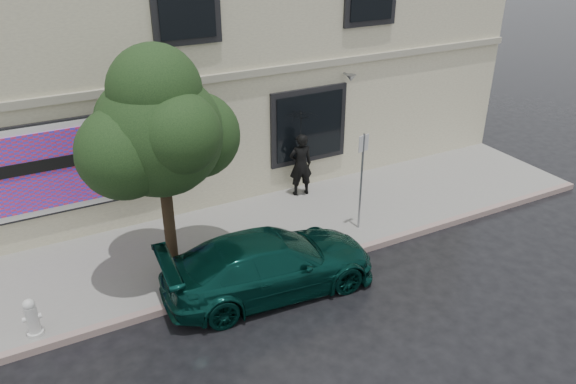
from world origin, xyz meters
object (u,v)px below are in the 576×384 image
pedestrian (301,165)px  fire_hydrant (32,318)px  car (270,263)px  street_tree (159,134)px

pedestrian → fire_hydrant: bearing=31.5°
car → pedestrian: 4.26m
pedestrian → street_tree: 5.20m
pedestrian → car: bearing=62.8°
car → fire_hydrant: car is taller
pedestrian → street_tree: bearing=35.1°
pedestrian → fire_hydrant: (-7.15, -2.77, -0.50)m
car → pedestrian: size_ratio=2.55×
car → fire_hydrant: bearing=86.2°
car → street_tree: (-1.65, 1.41, 2.67)m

